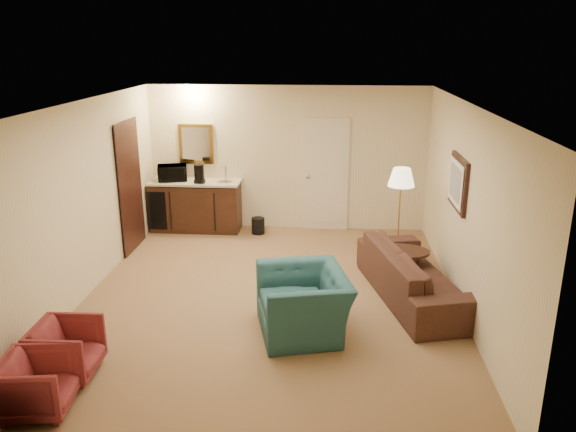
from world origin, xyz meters
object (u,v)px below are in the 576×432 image
rose_chair_far (37,381)px  rose_chair_near (66,347)px  sofa (416,266)px  coffee_table (399,266)px  microwave (172,171)px  wetbar_cabinet (196,206)px  waste_bin (258,226)px  coffee_maker (199,174)px  teal_armchair (304,293)px  floor_lamp (399,216)px

rose_chair_far → rose_chair_near: bearing=-7.9°
sofa → coffee_table: sofa is taller
microwave → wetbar_cabinet: bearing=-18.2°
waste_bin → coffee_maker: coffee_maker is taller
wetbar_cabinet → coffee_table: wetbar_cabinet is taller
rose_chair_near → rose_chair_far: size_ratio=1.02×
waste_bin → wetbar_cabinet: bearing=173.7°
coffee_table → coffee_maker: (-3.33, 1.96, 0.84)m
sofa → rose_chair_near: bearing=104.8°
rose_chair_far → coffee_table: bearing=-56.5°
wetbar_cabinet → waste_bin: size_ratio=5.61×
teal_armchair → microwave: 4.49m
floor_lamp → waste_bin: floor_lamp is taller
coffee_table → waste_bin: 3.01m
rose_chair_far → microwave: bearing=-6.2°
wetbar_cabinet → rose_chair_near: bearing=-93.0°
wetbar_cabinet → rose_chair_near: size_ratio=2.56×
teal_armchair → coffee_table: (1.30, 1.55, -0.26)m
wetbar_cabinet → sofa: wetbar_cabinet is taller
rose_chair_near → coffee_table: (3.70, 2.65, -0.08)m
rose_chair_far → waste_bin: (1.40, 5.20, -0.17)m
microwave → coffee_table: bearing=-44.2°
floor_lamp → sofa: bearing=-85.6°
wetbar_cabinet → teal_armchair: bearing=-59.3°
wetbar_cabinet → rose_chair_far: wetbar_cabinet is taller
waste_bin → floor_lamp: bearing=-26.9°
wetbar_cabinet → coffee_maker: bearing=-44.2°
sofa → teal_armchair: bearing=111.2°
rose_chair_far → microwave: 5.40m
teal_armchair → coffee_maker: (-2.03, 3.51, 0.58)m
wetbar_cabinet → coffee_table: (3.45, -2.07, -0.22)m
teal_armchair → waste_bin: bearing=-178.2°
teal_armchair → rose_chair_near: bearing=-79.5°
rose_chair_far → coffee_table: rose_chair_far is taller
floor_lamp → waste_bin: bearing=153.1°
teal_armchair → microwave: bearing=-159.0°
teal_armchair → waste_bin: (-1.00, 3.49, -0.35)m
teal_armchair → rose_chair_near: size_ratio=1.79×
sofa → waste_bin: bearing=30.6°
sofa → floor_lamp: size_ratio=1.54×
rose_chair_far → coffee_maker: coffee_maker is taller
rose_chair_near → coffee_table: bearing=-56.1°
teal_armchair → waste_bin: 3.65m
coffee_table → microwave: 4.47m
waste_bin → microwave: size_ratio=0.57×
rose_chair_near → wetbar_cabinet: bearing=-4.7°
rose_chair_far → coffee_maker: bearing=-11.9°
rose_chair_near → rose_chair_far: 0.61m
rose_chair_near → coffee_table: rose_chair_near is taller
wetbar_cabinet → rose_chair_near: (-0.25, -4.72, -0.14)m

